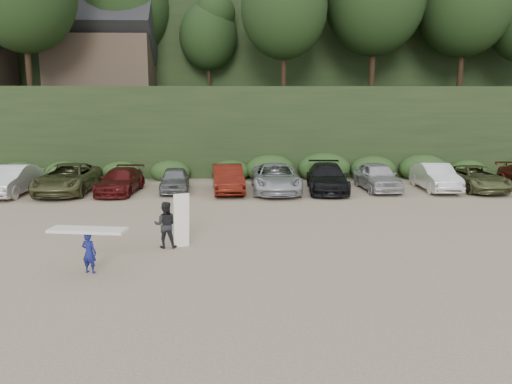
{
  "coord_description": "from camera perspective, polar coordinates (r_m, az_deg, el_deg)",
  "views": [
    {
      "loc": [
        -1.36,
        -17.72,
        5.16
      ],
      "look_at": [
        -0.57,
        3.0,
        1.3
      ],
      "focal_mm": 35.0,
      "sensor_mm": 36.0,
      "label": 1
    }
  ],
  "objects": [
    {
      "name": "adult_surfer",
      "position": [
        17.81,
        -10.14,
        -3.66
      ],
      "size": [
        1.27,
        0.64,
        1.95
      ],
      "color": "black",
      "rests_on": "ground"
    },
    {
      "name": "hillside_backdrop",
      "position": [
        54.0,
        -1.06,
        16.99
      ],
      "size": [
        90.0,
        41.5,
        28.0
      ],
      "color": "black",
      "rests_on": "ground"
    },
    {
      "name": "parked_cars",
      "position": [
        28.19,
        1.77,
        1.55
      ],
      "size": [
        36.08,
        5.91,
        1.62
      ],
      "color": "silver",
      "rests_on": "ground"
    },
    {
      "name": "child_surfer",
      "position": [
        15.79,
        -18.6,
        -5.53
      ],
      "size": [
        2.37,
        0.98,
        1.38
      ],
      "color": "navy",
      "rests_on": "ground"
    },
    {
      "name": "ground",
      "position": [
        18.5,
        2.13,
        -5.65
      ],
      "size": [
        120.0,
        120.0,
        0.0
      ],
      "primitive_type": "plane",
      "color": "tan",
      "rests_on": "ground"
    }
  ]
}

